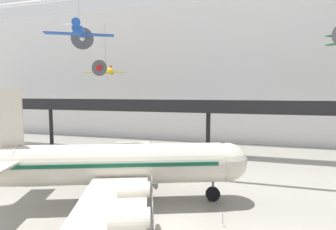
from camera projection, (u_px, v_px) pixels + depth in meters
ground_plane at (167, 227)px, 19.43m from camera, size 260.00×260.00×0.00m
hangar_back_wall at (216, 73)px, 52.63m from camera, size 140.00×3.00×27.71m
mezzanine_walkway at (208, 110)px, 41.12m from camera, size 110.00×3.20×8.80m
airliner_silver_main at (114, 164)px, 23.15m from camera, size 23.75×27.71×10.35m
suspended_plane_yellow_lowwing at (106, 71)px, 45.93m from camera, size 7.50×6.14×9.17m
suspended_plane_blue_trainer at (80, 31)px, 34.68m from camera, size 8.57×7.62×5.77m
stanchion_barrier at (223, 221)px, 19.59m from camera, size 0.36×0.36×1.08m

